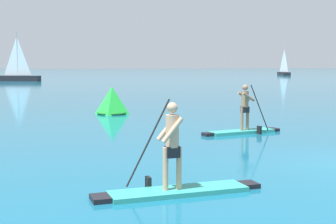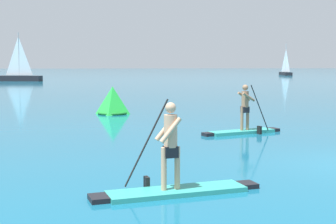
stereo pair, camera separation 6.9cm
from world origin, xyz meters
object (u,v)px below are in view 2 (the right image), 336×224
object	(u,v)px
paddleboarder_mid_center	(243,123)
sailboat_right_horizon	(286,71)
sailboat_left_horizon	(19,75)
paddleboarder_near_left	(174,176)
race_marker_buoy	(113,102)

from	to	relation	value
paddleboarder_mid_center	sailboat_right_horizon	world-z (taller)	sailboat_right_horizon
paddleboarder_mid_center	sailboat_right_horizon	distance (m)	88.11
paddleboarder_mid_center	sailboat_left_horizon	bearing A→B (deg)	88.84
paddleboarder_mid_center	sailboat_left_horizon	distance (m)	57.09
sailboat_left_horizon	sailboat_right_horizon	xyz separation A→B (m)	(49.32, 27.75, -0.04)
sailboat_left_horizon	paddleboarder_near_left	bearing A→B (deg)	-64.09
paddleboarder_mid_center	sailboat_left_horizon	world-z (taller)	sailboat_left_horizon
sailboat_right_horizon	sailboat_left_horizon	bearing A→B (deg)	126.37
paddleboarder_near_left	sailboat_right_horizon	world-z (taller)	sailboat_right_horizon
sailboat_right_horizon	paddleboarder_near_left	bearing A→B (deg)	165.48
paddleboarder_near_left	sailboat_left_horizon	bearing A→B (deg)	-90.04
sailboat_right_horizon	race_marker_buoy	bearing A→B (deg)	160.90
race_marker_buoy	sailboat_left_horizon	size ratio (longest dim) A/B	0.23
race_marker_buoy	paddleboarder_mid_center	bearing A→B (deg)	-57.98
race_marker_buoy	sailboat_left_horizon	xyz separation A→B (m)	(-12.73, 46.91, 0.23)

